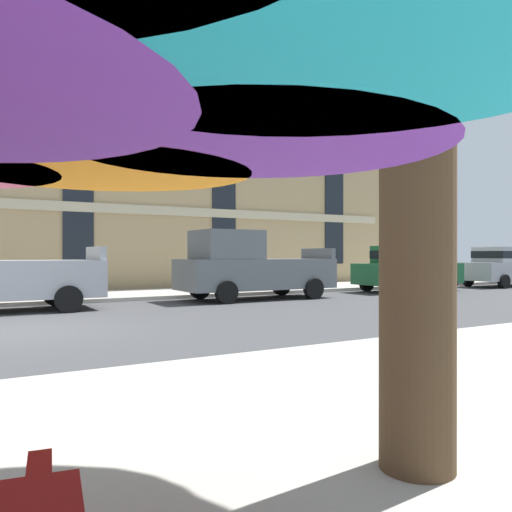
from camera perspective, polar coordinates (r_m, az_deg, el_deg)
ground_plane at (r=10.68m, az=-25.72°, el=-7.64°), size 120.00×120.00×0.00m
pickup_gray at (r=16.41m, az=-0.64°, el=-1.30°), size 5.10×2.12×2.20m
sedan_green at (r=20.87m, az=16.54°, el=-1.20°), size 4.40×1.98×1.78m
sedan_silver at (r=25.69m, az=25.92°, el=-0.95°), size 4.40×1.98×1.78m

